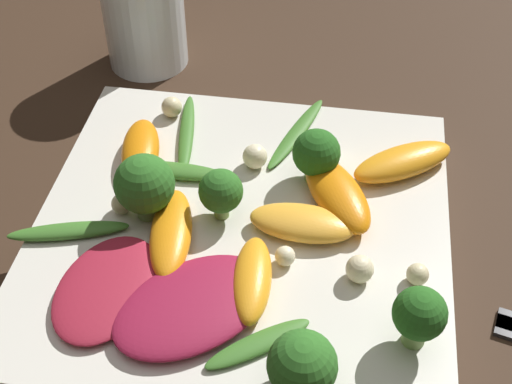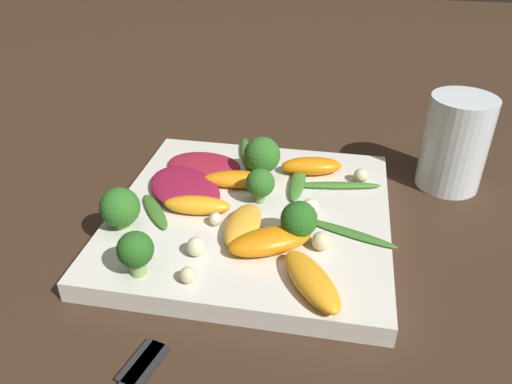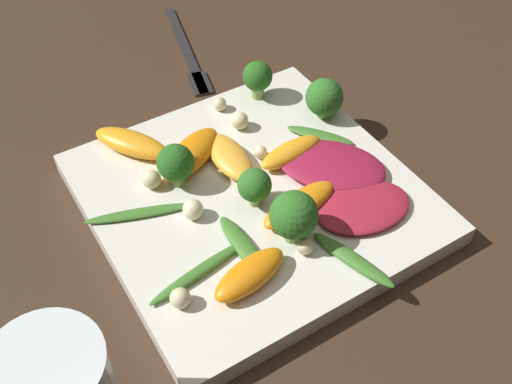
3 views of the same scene
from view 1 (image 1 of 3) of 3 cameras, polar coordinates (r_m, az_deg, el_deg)
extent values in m
plane|color=#382619|center=(0.49, -1.15, -4.23)|extent=(2.40, 2.40, 0.00)
cube|color=silver|center=(0.49, -1.17, -3.44)|extent=(0.28, 0.28, 0.02)
cylinder|color=white|center=(0.65, -9.02, 14.36)|extent=(0.07, 0.07, 0.11)
ellipsoid|color=maroon|center=(0.45, -11.86, -7.51)|extent=(0.07, 0.09, 0.01)
ellipsoid|color=maroon|center=(0.43, -5.09, -9.01)|extent=(0.12, 0.12, 0.01)
ellipsoid|color=orange|center=(0.49, 6.51, -0.11)|extent=(0.07, 0.08, 0.02)
ellipsoid|color=orange|center=(0.52, 11.66, 2.39)|extent=(0.08, 0.07, 0.02)
ellipsoid|color=orange|center=(0.47, -6.81, -3.27)|extent=(0.04, 0.08, 0.02)
ellipsoid|color=orange|center=(0.53, -9.22, 3.32)|extent=(0.04, 0.07, 0.02)
ellipsoid|color=#FCAD33|center=(0.47, 3.75, -2.20)|extent=(0.07, 0.04, 0.02)
ellipsoid|color=orange|center=(0.44, -0.31, -7.01)|extent=(0.03, 0.07, 0.02)
cylinder|color=#84AD5B|center=(0.40, 3.61, -14.92)|extent=(0.01, 0.01, 0.01)
sphere|color=#2D6B23|center=(0.39, 3.72, -13.65)|extent=(0.04, 0.04, 0.04)
cylinder|color=#84AD5B|center=(0.49, -8.63, -0.93)|extent=(0.02, 0.02, 0.02)
sphere|color=#2D6B23|center=(0.47, -8.88, 0.76)|extent=(0.04, 0.04, 0.04)
cylinder|color=#7A9E51|center=(0.48, -2.77, -1.25)|extent=(0.01, 0.01, 0.01)
sphere|color=#2D6B23|center=(0.47, -2.84, 0.08)|extent=(0.03, 0.03, 0.03)
cylinder|color=#84AD5B|center=(0.42, 12.60, -10.85)|extent=(0.01, 0.01, 0.02)
sphere|color=#26601E|center=(0.41, 12.97, -9.45)|extent=(0.03, 0.03, 0.03)
cylinder|color=#7A9E51|center=(0.51, 4.74, 1.71)|extent=(0.01, 0.01, 0.02)
sphere|color=#26601E|center=(0.50, 4.86, 3.15)|extent=(0.03, 0.03, 0.03)
ellipsoid|color=#3D7528|center=(0.49, -14.79, -3.03)|extent=(0.08, 0.04, 0.01)
ellipsoid|color=#3D7528|center=(0.55, -5.58, 4.66)|extent=(0.03, 0.10, 0.01)
ellipsoid|color=#3D7528|center=(0.55, 3.26, 4.76)|extent=(0.04, 0.09, 0.00)
ellipsoid|color=#3D7528|center=(0.42, 0.18, -12.04)|extent=(0.06, 0.05, 0.01)
ellipsoid|color=#3D7528|center=(0.51, -6.43, 1.69)|extent=(0.08, 0.02, 0.01)
sphere|color=beige|center=(0.49, -10.79, -1.21)|extent=(0.01, 0.01, 0.01)
sphere|color=beige|center=(0.57, -6.76, 6.78)|extent=(0.02, 0.02, 0.02)
sphere|color=beige|center=(0.45, 2.34, -5.14)|extent=(0.01, 0.01, 0.01)
sphere|color=beige|center=(0.51, -0.04, 2.86)|extent=(0.02, 0.02, 0.02)
sphere|color=beige|center=(0.45, 8.30, -6.11)|extent=(0.02, 0.02, 0.02)
sphere|color=beige|center=(0.52, 5.82, 3.30)|extent=(0.02, 0.02, 0.02)
sphere|color=beige|center=(0.45, 12.80, -6.44)|extent=(0.01, 0.01, 0.01)
camera|label=2|loc=(0.54, 54.67, 21.25)|focal=35.00mm
camera|label=3|loc=(0.64, -37.96, 41.66)|focal=42.00mm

